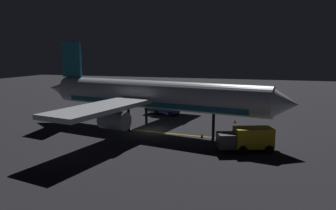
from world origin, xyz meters
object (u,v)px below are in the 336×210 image
Objects in this scene: traffic_cone_near_right at (235,121)px; airliner at (150,96)px; traffic_cone_near_left at (202,136)px; catering_truck at (164,107)px; traffic_cone_under_wing at (243,140)px; baggage_truck at (248,139)px; ground_crew_worker at (249,135)px.

airliner is at bearing -54.45° from traffic_cone_near_right.
traffic_cone_near_right is (-9.59, 3.10, 0.00)m from traffic_cone_near_left.
airliner is at bearing 7.85° from catering_truck.
catering_truck is 19.03m from traffic_cone_under_wing.
catering_truck is (-10.45, -1.44, -3.33)m from airliner.
baggage_truck is at bearing 10.33° from traffic_cone_under_wing.
baggage_truck is 10.98× the size of traffic_cone_under_wing.
traffic_cone_near_left is (2.00, 7.52, -4.36)m from airliner.
airliner is at bearing -101.35° from traffic_cone_under_wing.
ground_crew_worker reaches higher than traffic_cone_near_left.
traffic_cone_near_left is at bearing -125.11° from baggage_truck.
traffic_cone_under_wing is at bearing -75.32° from ground_crew_worker.
airliner reaches higher than traffic_cone_near_right.
traffic_cone_under_wing is (0.16, -0.61, -0.64)m from ground_crew_worker.
baggage_truck is at bearing 10.34° from traffic_cone_near_right.
traffic_cone_near_left is 1.00× the size of traffic_cone_under_wing.
traffic_cone_near_left is (-3.91, -5.57, -1.02)m from baggage_truck.
baggage_truck is 10.98× the size of traffic_cone_near_right.
catering_truck reaches higher than traffic_cone_under_wing.
traffic_cone_near_left is (12.45, 8.96, -1.03)m from catering_truck.
traffic_cone_near_left is at bearing -93.57° from ground_crew_worker.
ground_crew_worker is at bearing 86.43° from traffic_cone_near_left.
ground_crew_worker is 3.16× the size of traffic_cone_near_right.
traffic_cone_near_right is (2.86, 12.06, -1.03)m from catering_truck.
traffic_cone_under_wing is (0.50, 4.95, 0.00)m from traffic_cone_near_left.
catering_truck reaches higher than traffic_cone_near_right.
airliner is 67.14× the size of traffic_cone_near_right.
airliner is at bearing -104.88° from traffic_cone_near_left.
airliner reaches higher than ground_crew_worker.
catering_truck is (-16.36, -14.52, 0.00)m from baggage_truck.
traffic_cone_near_right is at bearing -166.15° from ground_crew_worker.
ground_crew_worker is at bearing 13.85° from traffic_cone_near_right.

